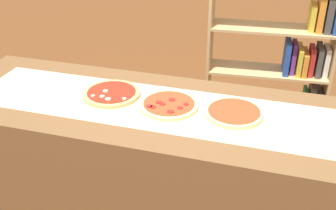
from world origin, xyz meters
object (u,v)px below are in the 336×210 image
Objects in this scene: pizza_mushroom_0 at (112,93)px; pizza_plain_2 at (234,113)px; bookshelf at (285,72)px; pizza_pepperoni_1 at (169,105)px.

pizza_mushroom_0 reaches higher than pizza_plain_2.
pizza_mushroom_0 is 0.22× the size of bookshelf.
pizza_plain_2 is (0.63, -0.02, 0.00)m from pizza_mushroom_0.
pizza_pepperoni_1 is at bearing -6.03° from pizza_mushroom_0.
pizza_pepperoni_1 is at bearing -178.01° from pizza_plain_2.
bookshelf is (0.22, 1.21, -0.30)m from pizza_plain_2.
pizza_mushroom_0 is 1.49m from bookshelf.
bookshelf reaches higher than pizza_pepperoni_1.
pizza_plain_2 is at bearing -2.02° from pizza_mushroom_0.
pizza_pepperoni_1 is 1.37m from bookshelf.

